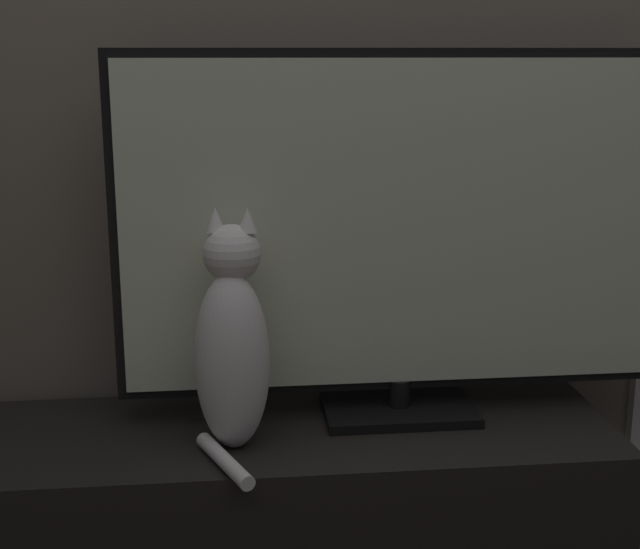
# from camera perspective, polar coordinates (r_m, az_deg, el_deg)

# --- Properties ---
(wall_back) EXTENTS (4.80, 0.05, 2.60)m
(wall_back) POSITION_cam_1_polar(r_m,az_deg,el_deg) (1.89, -2.44, 14.91)
(wall_back) COLOR #756B5B
(wall_back) RESTS_ON ground_plane
(tv) EXTENTS (1.13, 0.19, 0.73)m
(tv) POSITION_cam_1_polar(r_m,az_deg,el_deg) (1.76, 5.31, 2.59)
(tv) COLOR black
(tv) RESTS_ON tv_stand
(cat) EXTENTS (0.16, 0.28, 0.46)m
(cat) POSITION_cam_1_polar(r_m,az_deg,el_deg) (1.66, -5.63, -4.54)
(cat) COLOR silver
(cat) RESTS_ON tv_stand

